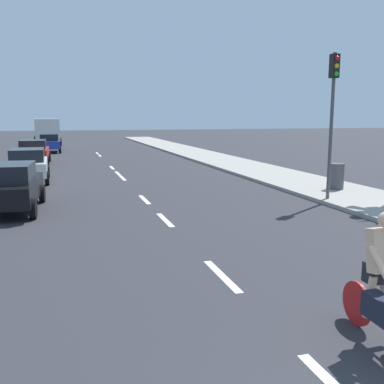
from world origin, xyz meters
name	(u,v)px	position (x,y,z in m)	size (l,w,h in m)	color
ground_plane	(124,179)	(0.00, 20.00, 0.00)	(160.00, 160.00, 0.00)	#2D2D33
sidewalk_strip	(249,168)	(7.63, 22.00, 0.07)	(3.60, 80.00, 0.14)	#9E998E
lane_stripe_2	(222,276)	(0.00, 6.04, 0.00)	(0.16, 1.80, 0.01)	white
lane_stripe_3	(165,220)	(0.00, 10.91, 0.00)	(0.16, 1.80, 0.01)	white
lane_stripe_4	(144,200)	(0.00, 14.30, 0.00)	(0.16, 1.80, 0.01)	white
lane_stripe_5	(123,178)	(0.00, 20.33, 0.00)	(0.16, 1.80, 0.01)	white
lane_stripe_6	(118,173)	(0.00, 22.25, 0.00)	(0.16, 1.80, 0.01)	white
lane_stripe_7	(112,168)	(0.00, 25.09, 0.00)	(0.16, 1.80, 0.01)	white
lane_stripe_8	(100,156)	(0.00, 33.79, 0.00)	(0.16, 1.80, 0.01)	white
lane_stripe_9	(97,153)	(0.00, 36.21, 0.00)	(0.16, 1.80, 0.01)	white
cyclist	(381,285)	(1.12, 3.02, 0.83)	(0.63, 1.71, 1.82)	black
parked_car_black	(10,186)	(-4.53, 13.52, 0.84)	(2.05, 4.07, 1.57)	black
parked_car_white	(28,164)	(-4.41, 20.31, 0.84)	(1.90, 4.01, 1.57)	white
parked_car_red	(34,151)	(-4.59, 28.50, 0.84)	(1.99, 4.21, 1.57)	red
parked_car_blue	(49,143)	(-3.84, 38.27, 0.84)	(1.90, 3.99, 1.57)	#1E389E
delivery_truck	(47,131)	(-4.26, 48.13, 1.50)	(2.90, 6.35, 2.80)	beige
traffic_signal	(333,100)	(6.23, 11.93, 3.61)	(0.28, 0.33, 5.20)	#4C4C51
trash_bin_near	(336,176)	(7.75, 13.67, 0.66)	(0.60, 0.60, 1.04)	#47474C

